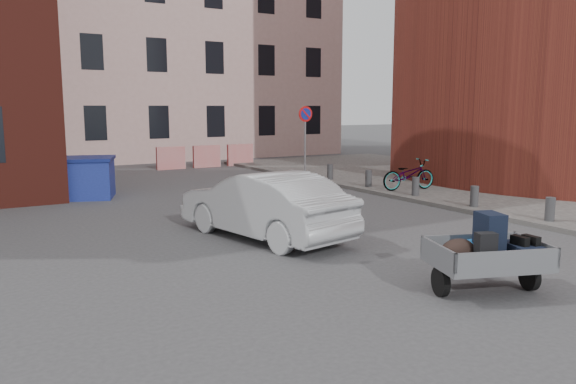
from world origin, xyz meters
TOP-DOWN VIEW (x-y plane):
  - ground at (0.00, 0.00)m, footprint 120.00×120.00m
  - sidewalk at (10.00, 4.00)m, footprint 9.00×24.00m
  - building_pink at (6.00, 22.00)m, footprint 16.00×8.00m
  - no_parking_sign at (6.00, 9.48)m, footprint 0.60×0.09m
  - bollards at (6.00, 3.40)m, footprint 0.22×9.02m
  - barriers at (4.20, 15.00)m, footprint 4.70×0.18m
  - trailer at (0.84, -3.46)m, footprint 1.88×1.98m
  - dumpster at (-2.98, 8.99)m, footprint 3.30×2.45m
  - silver_car at (-0.25, 1.37)m, footprint 2.28×4.47m
  - bicycle at (6.62, 4.37)m, footprint 1.94×0.95m

SIDE VIEW (x-z plane):
  - ground at x=0.00m, z-range 0.00..0.00m
  - sidewalk at x=10.00m, z-range 0.00..0.12m
  - bollards at x=6.00m, z-range 0.12..0.67m
  - barriers at x=4.20m, z-range 0.00..1.00m
  - bicycle at x=6.62m, z-range 0.12..1.09m
  - trailer at x=0.84m, z-range 0.01..1.21m
  - dumpster at x=-2.98m, z-range 0.00..1.24m
  - silver_car at x=-0.25m, z-range 0.00..1.40m
  - no_parking_sign at x=6.00m, z-range 0.69..3.34m
  - building_pink at x=6.00m, z-range 0.00..14.00m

